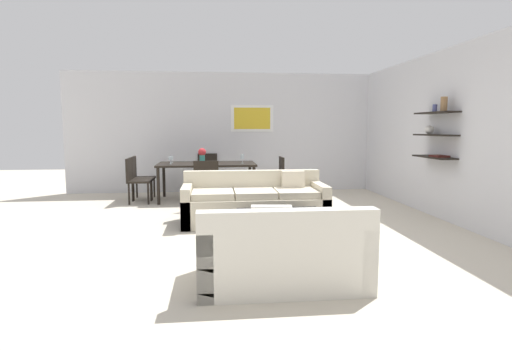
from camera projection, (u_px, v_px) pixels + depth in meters
ground_plane at (257, 227)px, 6.00m from camera, size 18.00×18.00×0.00m
back_wall_unit at (253, 132)px, 9.36m from camera, size 8.40×0.09×2.70m
right_wall_shelf_unit at (434, 135)px, 6.75m from camera, size 0.34×8.20×2.70m
sofa_beige at (255, 204)px, 6.30m from camera, size 2.19×0.90×0.78m
loveseat_white at (281, 254)px, 3.81m from camera, size 1.55×0.90×0.78m
coffee_table at (283, 230)px, 5.07m from camera, size 1.10×1.07×0.38m
decorative_bowl at (287, 212)px, 5.02m from camera, size 0.37×0.37×0.09m
candle_jar at (308, 213)px, 4.99m from camera, size 0.09×0.09×0.08m
apple_on_coffee_table at (265, 211)px, 5.10m from camera, size 0.09×0.09×0.09m
dining_table at (207, 166)px, 8.24m from camera, size 1.96×1.02×0.75m
dining_chair_right_near at (276, 176)px, 8.18m from camera, size 0.44×0.44×0.88m
dining_chair_left_far at (139, 175)px, 8.34m from camera, size 0.44×0.44×0.88m
dining_chair_head at (208, 170)px, 9.17m from camera, size 0.44×0.44×0.88m
dining_chair_left_near at (135, 177)px, 7.89m from camera, size 0.44×0.44×0.88m
dining_chair_foot at (206, 181)px, 7.36m from camera, size 0.44×0.44×0.88m
wine_glass_right_near at (242, 157)px, 8.17m from camera, size 0.07×0.07×0.18m
wine_glass_left_far at (172, 158)px, 8.27m from camera, size 0.06×0.06×0.14m
wine_glass_left_near at (170, 159)px, 8.02m from camera, size 0.07×0.07×0.15m
centerpiece_vase at (202, 154)px, 8.21m from camera, size 0.16×0.16×0.30m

